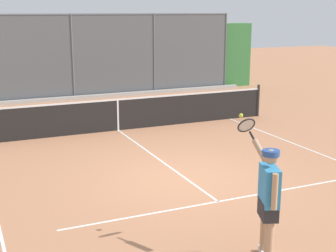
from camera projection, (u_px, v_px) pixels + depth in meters
name	position (u px, v px, depth m)	size (l,w,h in m)	color
ground_plane	(185.00, 178.00, 10.26)	(60.00, 60.00, 0.00)	#B27551
court_line_markings	(223.00, 205.00, 8.83)	(7.78, 10.96, 0.01)	white
fence_backdrop	(69.00, 62.00, 19.63)	(16.98, 1.37, 3.37)	#565B60
tennis_net	(118.00, 114.00, 14.24)	(10.00, 0.09, 1.07)	#2D2D2D
tennis_player	(268.00, 196.00, 6.74)	(0.48, 1.37, 1.93)	silver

